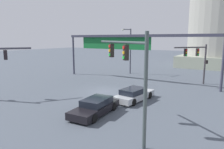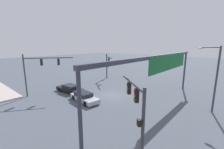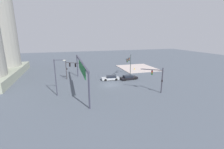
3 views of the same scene
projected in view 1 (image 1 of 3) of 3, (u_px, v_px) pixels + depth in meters
name	position (u px, v px, depth m)	size (l,w,h in m)	color
ground_plane	(105.00, 92.00, 23.36)	(167.82, 167.82, 0.00)	#4C5460
traffic_signal_opposite_side	(129.00, 64.00, 12.33)	(5.65, 4.18, 6.21)	#384344
traffic_signal_cross_street	(198.00, 57.00, 26.28)	(3.40, 3.88, 5.12)	#3B373B
streetlamp_curved_arm	(129.00, 48.00, 34.40)	(0.70, 2.29, 7.42)	#393A49
overhead_sign_gantry	(127.00, 42.00, 28.82)	(22.22, 0.43, 6.37)	#353647
sedan_car_approaching	(95.00, 107.00, 16.40)	(2.23, 4.91, 1.21)	black
sedan_car_waiting_far	(134.00, 94.00, 19.98)	(2.27, 4.90, 1.21)	#B1B6BC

